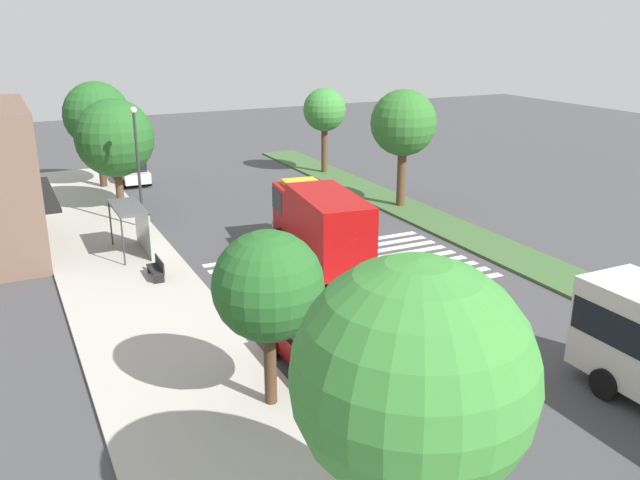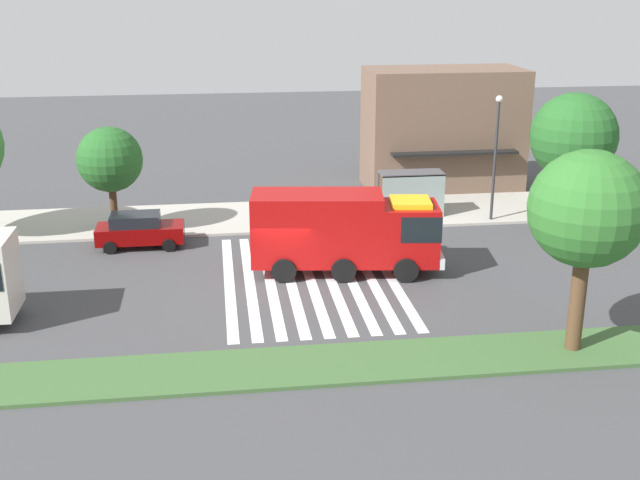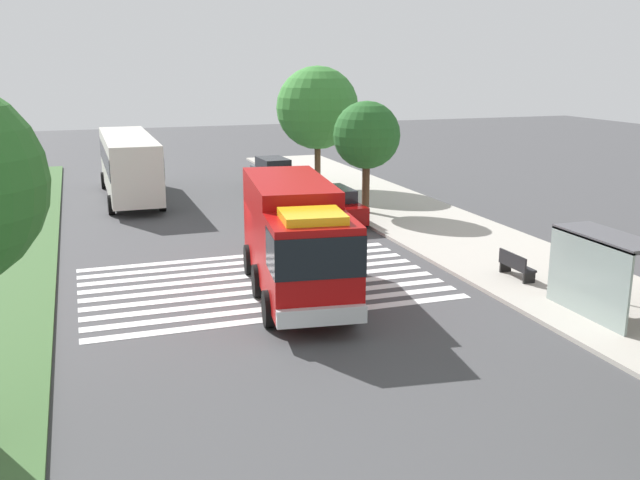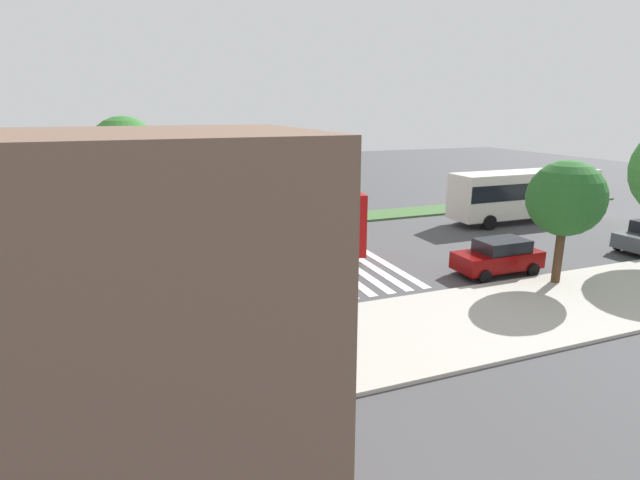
{
  "view_description": "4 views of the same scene",
  "coord_description": "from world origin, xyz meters",
  "px_view_note": "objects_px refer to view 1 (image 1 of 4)",
  "views": [
    {
      "loc": [
        -24.99,
        14.47,
        11.44
      ],
      "look_at": [
        2.72,
        0.87,
        1.23
      ],
      "focal_mm": 37.64,
      "sensor_mm": 36.0,
      "label": 1
    },
    {
      "loc": [
        -2.68,
        -32.84,
        12.91
      ],
      "look_at": [
        1.99,
        1.85,
        1.23
      ],
      "focal_mm": 44.6,
      "sensor_mm": 36.0,
      "label": 2
    },
    {
      "loc": [
        24.46,
        -5.79,
        7.61
      ],
      "look_at": [
        2.86,
        1.65,
        1.8
      ],
      "focal_mm": 39.79,
      "sensor_mm": 36.0,
      "label": 3
    },
    {
      "loc": [
        9.75,
        23.75,
        7.85
      ],
      "look_at": [
        1.12,
        1.57,
        1.45
      ],
      "focal_mm": 27.67,
      "sensor_mm": 36.0,
      "label": 4
    }
  ],
  "objects_px": {
    "bench_near_shelter": "(157,268)",
    "sidewalk_tree_far_east": "(97,115)",
    "sidewalk_tree_far_west": "(413,377)",
    "median_tree_west": "(325,111)",
    "parked_car_mid": "(315,346)",
    "street_lamp": "(138,158)",
    "sidewalk_tree_west": "(268,287)",
    "parked_car_east": "(133,171)",
    "bus_stop_shelter": "(135,219)",
    "median_tree_far_west": "(403,124)",
    "fire_truck": "(319,221)",
    "sidewalk_tree_east": "(115,138)"
  },
  "relations": [
    {
      "from": "sidewalk_tree_west",
      "to": "median_tree_far_west",
      "type": "bearing_deg",
      "value": -42.17
    },
    {
      "from": "parked_car_east",
      "to": "sidewalk_tree_far_east",
      "type": "bearing_deg",
      "value": 108.5
    },
    {
      "from": "median_tree_far_west",
      "to": "parked_car_east",
      "type": "bearing_deg",
      "value": 44.39
    },
    {
      "from": "street_lamp",
      "to": "sidewalk_tree_west",
      "type": "relative_size",
      "value": 1.22
    },
    {
      "from": "sidewalk_tree_far_west",
      "to": "median_tree_west",
      "type": "relative_size",
      "value": 1.12
    },
    {
      "from": "bench_near_shelter",
      "to": "sidewalk_tree_far_east",
      "type": "bearing_deg",
      "value": -2.12
    },
    {
      "from": "parked_car_mid",
      "to": "sidewalk_tree_far_east",
      "type": "height_order",
      "value": "sidewalk_tree_far_east"
    },
    {
      "from": "parked_car_east",
      "to": "bench_near_shelter",
      "type": "relative_size",
      "value": 2.86
    },
    {
      "from": "street_lamp",
      "to": "median_tree_west",
      "type": "xyz_separation_m",
      "value": [
        8.43,
        -15.75,
        0.74
      ]
    },
    {
      "from": "median_tree_west",
      "to": "sidewalk_tree_far_west",
      "type": "bearing_deg",
      "value": 155.96
    },
    {
      "from": "sidewalk_tree_far_east",
      "to": "fire_truck",
      "type": "bearing_deg",
      "value": -160.71
    },
    {
      "from": "sidewalk_tree_far_east",
      "to": "street_lamp",
      "type": "bearing_deg",
      "value": -177.94
    },
    {
      "from": "bus_stop_shelter",
      "to": "median_tree_west",
      "type": "xyz_separation_m",
      "value": [
        12.64,
        -16.91,
        2.95
      ]
    },
    {
      "from": "bench_near_shelter",
      "to": "sidewalk_tree_far_east",
      "type": "height_order",
      "value": "sidewalk_tree_far_east"
    },
    {
      "from": "street_lamp",
      "to": "sidewalk_tree_west",
      "type": "bearing_deg",
      "value": 178.87
    },
    {
      "from": "fire_truck",
      "to": "sidewalk_tree_east",
      "type": "relative_size",
      "value": 1.29
    },
    {
      "from": "parked_car_mid",
      "to": "street_lamp",
      "type": "bearing_deg",
      "value": 5.72
    },
    {
      "from": "bus_stop_shelter",
      "to": "sidewalk_tree_far_east",
      "type": "bearing_deg",
      "value": -2.83
    },
    {
      "from": "street_lamp",
      "to": "sidewalk_tree_far_west",
      "type": "height_order",
      "value": "sidewalk_tree_far_west"
    },
    {
      "from": "parked_car_east",
      "to": "sidewalk_tree_west",
      "type": "height_order",
      "value": "sidewalk_tree_west"
    },
    {
      "from": "parked_car_mid",
      "to": "bus_stop_shelter",
      "type": "distance_m",
      "value": 14.96
    },
    {
      "from": "sidewalk_tree_east",
      "to": "median_tree_far_west",
      "type": "bearing_deg",
      "value": -113.31
    },
    {
      "from": "parked_car_east",
      "to": "median_tree_west",
      "type": "relative_size",
      "value": 0.72
    },
    {
      "from": "bench_near_shelter",
      "to": "sidewalk_tree_west",
      "type": "bearing_deg",
      "value": -176.59
    },
    {
      "from": "median_tree_west",
      "to": "sidewalk_tree_west",
      "type": "bearing_deg",
      "value": 150.62
    },
    {
      "from": "median_tree_far_west",
      "to": "median_tree_west",
      "type": "distance_m",
      "value": 10.87
    },
    {
      "from": "parked_car_mid",
      "to": "bench_near_shelter",
      "type": "bearing_deg",
      "value": 15.6
    },
    {
      "from": "parked_car_east",
      "to": "bus_stop_shelter",
      "type": "distance_m",
      "value": 16.33
    },
    {
      "from": "parked_car_mid",
      "to": "sidewalk_tree_far_east",
      "type": "relative_size",
      "value": 0.59
    },
    {
      "from": "bus_stop_shelter",
      "to": "sidewalk_tree_far_east",
      "type": "relative_size",
      "value": 0.48
    },
    {
      "from": "sidewalk_tree_far_west",
      "to": "parked_car_mid",
      "type": "bearing_deg",
      "value": -13.82
    },
    {
      "from": "sidewalk_tree_west",
      "to": "sidewalk_tree_far_west",
      "type": "bearing_deg",
      "value": 180.0
    },
    {
      "from": "bus_stop_shelter",
      "to": "sidewalk_tree_far_west",
      "type": "relative_size",
      "value": 0.49
    },
    {
      "from": "parked_car_mid",
      "to": "street_lamp",
      "type": "height_order",
      "value": "street_lamp"
    },
    {
      "from": "median_tree_far_west",
      "to": "bus_stop_shelter",
      "type": "bearing_deg",
      "value": 95.99
    },
    {
      "from": "street_lamp",
      "to": "sidewalk_tree_far_east",
      "type": "distance_m",
      "value": 11.19
    },
    {
      "from": "bus_stop_shelter",
      "to": "bench_near_shelter",
      "type": "relative_size",
      "value": 2.19
    },
    {
      "from": "fire_truck",
      "to": "sidewalk_tree_far_east",
      "type": "relative_size",
      "value": 1.21
    },
    {
      "from": "fire_truck",
      "to": "parked_car_east",
      "type": "bearing_deg",
      "value": 20.48
    },
    {
      "from": "bench_near_shelter",
      "to": "sidewalk_tree_far_west",
      "type": "height_order",
      "value": "sidewalk_tree_far_west"
    },
    {
      "from": "parked_car_mid",
      "to": "sidewalk_tree_west",
      "type": "xyz_separation_m",
      "value": [
        -1.42,
        2.2,
        3.11
      ]
    },
    {
      "from": "street_lamp",
      "to": "sidewalk_tree_far_east",
      "type": "xyz_separation_m",
      "value": [
        11.13,
        0.4,
        1.04
      ]
    },
    {
      "from": "fire_truck",
      "to": "sidewalk_tree_far_east",
      "type": "distance_m",
      "value": 21.69
    },
    {
      "from": "parked_car_mid",
      "to": "bus_stop_shelter",
      "type": "relative_size",
      "value": 1.23
    },
    {
      "from": "street_lamp",
      "to": "parked_car_mid",
      "type": "bearing_deg",
      "value": -174.54
    },
    {
      "from": "parked_car_mid",
      "to": "median_tree_far_west",
      "type": "distance_m",
      "value": 21.98
    },
    {
      "from": "fire_truck",
      "to": "parked_car_east",
      "type": "distance_m",
      "value": 21.55
    },
    {
      "from": "street_lamp",
      "to": "median_tree_far_west",
      "type": "xyz_separation_m",
      "value": [
        -2.43,
        -15.75,
        1.2
      ]
    },
    {
      "from": "bus_stop_shelter",
      "to": "sidewalk_tree_east",
      "type": "distance_m",
      "value": 9.17
    },
    {
      "from": "median_tree_far_west",
      "to": "median_tree_west",
      "type": "bearing_deg",
      "value": 0.0
    }
  ]
}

